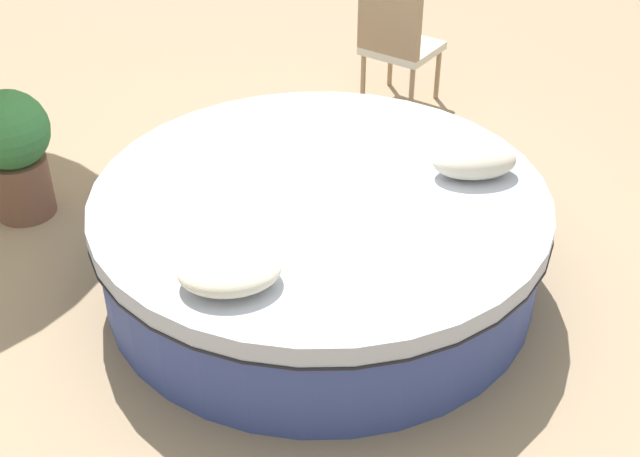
% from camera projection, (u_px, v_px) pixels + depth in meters
% --- Properties ---
extents(ground_plane, '(16.00, 16.00, 0.00)m').
position_uv_depth(ground_plane, '(320.00, 280.00, 4.94)').
color(ground_plane, '#9E8466').
extents(round_bed, '(2.51, 2.51, 0.61)m').
position_uv_depth(round_bed, '(320.00, 236.00, 4.76)').
color(round_bed, '#38478C').
rests_on(round_bed, ground_plane).
extents(throw_pillow_0, '(0.48, 0.38, 0.15)m').
position_uv_depth(throw_pillow_0, '(229.00, 270.00, 3.90)').
color(throw_pillow_0, beige).
rests_on(throw_pillow_0, round_bed).
extents(throw_pillow_1, '(0.47, 0.29, 0.18)m').
position_uv_depth(throw_pillow_1, '(474.00, 161.00, 4.69)').
color(throw_pillow_1, beige).
rests_on(throw_pillow_1, round_bed).
extents(patio_chair, '(0.72, 0.72, 0.98)m').
position_uv_depth(patio_chair, '(396.00, 39.00, 6.49)').
color(patio_chair, '#997A56').
rests_on(patio_chair, ground_plane).
extents(planter, '(0.50, 0.50, 0.85)m').
position_uv_depth(planter, '(13.00, 148.00, 5.25)').
color(planter, brown).
rests_on(planter, ground_plane).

